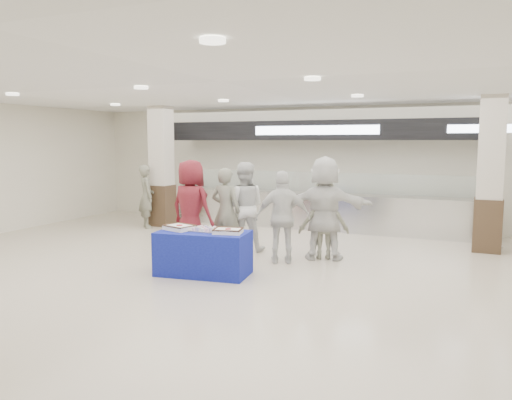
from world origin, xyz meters
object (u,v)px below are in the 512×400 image
at_px(chef_tall, 244,207).
at_px(chef_short, 283,217).
at_px(display_table, 203,253).
at_px(civilian_maroon, 191,208).
at_px(soldier_a, 226,211).
at_px(civilian_white, 325,208).
at_px(soldier_bg, 146,196).
at_px(soldier_b, 324,220).
at_px(sheet_cake_left, 179,227).
at_px(cupcake_tray, 204,229).
at_px(sheet_cake_right, 228,231).

relative_size(chef_tall, chef_short, 1.07).
relative_size(display_table, civilian_maroon, 0.81).
xyz_separation_m(soldier_a, civilian_white, (1.99, 0.28, 0.13)).
height_order(soldier_a, civilian_white, civilian_white).
bearing_deg(soldier_bg, chef_tall, -161.79).
bearing_deg(soldier_b, sheet_cake_left, 23.24).
relative_size(cupcake_tray, chef_short, 0.25).
bearing_deg(sheet_cake_right, soldier_b, 61.29).
distance_m(sheet_cake_right, civilian_white, 2.22).
xyz_separation_m(sheet_cake_left, soldier_b, (2.01, 2.01, -0.04)).
height_order(chef_short, soldier_bg, chef_short).
bearing_deg(chef_short, civilian_maroon, -19.63).
height_order(display_table, civilian_white, civilian_white).
xyz_separation_m(chef_short, soldier_b, (0.60, 0.67, -0.11)).
relative_size(display_table, sheet_cake_right, 2.96).
height_order(sheet_cake_left, chef_short, chef_short).
height_order(chef_short, soldier_b, chef_short).
bearing_deg(cupcake_tray, soldier_a, 104.22).
relative_size(chef_tall, soldier_b, 1.22).
height_order(chef_tall, civilian_white, civilian_white).
height_order(sheet_cake_left, civilian_maroon, civilian_maroon).
bearing_deg(display_table, sheet_cake_right, -5.93).
relative_size(display_table, chef_tall, 0.84).
height_order(soldier_b, soldier_bg, soldier_bg).
xyz_separation_m(civilian_maroon, soldier_bg, (-2.74, 2.29, -0.13)).
bearing_deg(civilian_white, cupcake_tray, 35.07).
xyz_separation_m(civilian_maroon, soldier_a, (0.55, 0.43, -0.08)).
height_order(display_table, soldier_b, soldier_b).
height_order(cupcake_tray, soldier_a, soldier_a).
relative_size(sheet_cake_left, sheet_cake_right, 1.09).
height_order(sheet_cake_right, cupcake_tray, sheet_cake_right).
xyz_separation_m(display_table, soldier_bg, (-3.70, 3.50, 0.46)).
bearing_deg(civilian_white, civilian_maroon, 0.80).
bearing_deg(chef_short, soldier_bg, -47.95).
height_order(cupcake_tray, civilian_white, civilian_white).
bearing_deg(sheet_cake_left, cupcake_tray, 8.31).
distance_m(soldier_b, soldier_bg, 5.47).
xyz_separation_m(civilian_maroon, soldier_b, (2.51, 0.78, -0.20)).
bearing_deg(civilian_white, sheet_cake_right, 45.00).
distance_m(civilian_maroon, civilian_white, 2.64).
distance_m(sheet_cake_right, chef_tall, 2.08).
bearing_deg(civilian_maroon, chef_short, -169.31).
height_order(sheet_cake_left, soldier_bg, soldier_bg).
xyz_separation_m(cupcake_tray, soldier_b, (1.56, 1.95, -0.03)).
distance_m(sheet_cake_left, civilian_maroon, 1.34).
bearing_deg(display_table, soldier_a, 96.27).
bearing_deg(soldier_bg, soldier_a, -168.07).
bearing_deg(chef_short, soldier_b, -154.63).
relative_size(sheet_cake_right, civilian_white, 0.26).
height_order(civilian_maroon, civilian_white, civilian_white).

